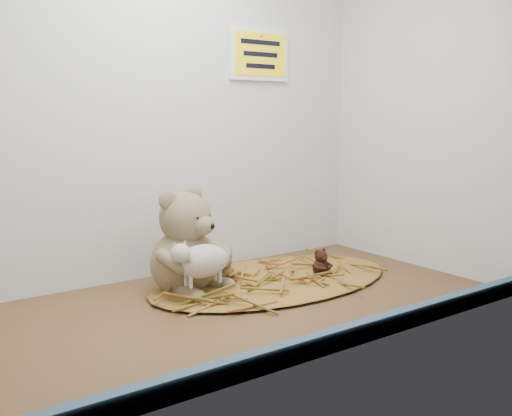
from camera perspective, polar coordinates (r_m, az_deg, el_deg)
alcove_shell at (r=120.61cm, az=-5.79°, el=11.96°), size 120.40×60.20×90.40cm
front_rail at (r=96.97cm, az=6.02°, el=-13.46°), size 119.28×2.20×3.60cm
straw_bed at (r=136.88cm, az=1.78°, el=-7.13°), size 63.58×36.91×1.23cm
main_teddy at (r=127.61cm, az=-7.23°, el=-3.27°), size 24.95×25.53×23.41cm
toy_lamb at (r=121.12cm, az=-5.33°, el=-5.31°), size 15.40×9.40×9.95cm
mini_teddy_tan at (r=132.98cm, az=-3.12°, el=-5.86°), size 7.35×7.49×6.68cm
mini_teddy_brown at (r=139.66cm, az=6.47°, el=-5.24°), size 5.26×5.53×6.34cm
wall_sign at (r=154.66cm, az=0.33°, el=15.10°), size 16.00×1.20×11.00cm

